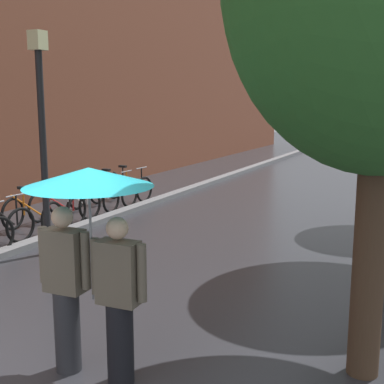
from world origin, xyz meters
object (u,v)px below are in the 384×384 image
parked_bicycle_2 (32,215)px  parked_bicycle_6 (113,191)px  couple_under_umbrella (90,235)px  street_lamp_post (42,126)px  parked_bicycle_4 (74,202)px  parked_bicycle_5 (94,196)px  parked_bicycle_7 (129,187)px  parked_bicycle_3 (57,208)px  parked_bicycle_1 (2,221)px

parked_bicycle_2 → parked_bicycle_6: 3.02m
couple_under_umbrella → street_lamp_post: bearing=137.8°
parked_bicycle_4 → street_lamp_post: street_lamp_post is taller
street_lamp_post → parked_bicycle_5: bearing=113.9°
parked_bicycle_7 → parked_bicycle_4: bearing=-90.5°
parked_bicycle_3 → parked_bicycle_6: 2.25m
street_lamp_post → parked_bicycle_2: bearing=142.8°
parked_bicycle_2 → parked_bicycle_7: same height
parked_bicycle_1 → couple_under_umbrella: size_ratio=0.54×
parked_bicycle_6 → parked_bicycle_2: bearing=-88.3°
parked_bicycle_3 → parked_bicycle_6: (-0.08, 2.25, 0.00)m
parked_bicycle_1 → parked_bicycle_3: size_ratio=1.00×
parked_bicycle_3 → parked_bicycle_4: size_ratio=0.98×
parked_bicycle_1 → parked_bicycle_3: bearing=85.0°
parked_bicycle_1 → parked_bicycle_6: size_ratio=1.03×
parked_bicycle_2 → street_lamp_post: 2.53m
parked_bicycle_5 → street_lamp_post: street_lamp_post is taller
parked_bicycle_5 → parked_bicycle_6: bearing=88.2°
street_lamp_post → couple_under_umbrella: bearing=-42.2°
parked_bicycle_4 → parked_bicycle_7: (0.02, 2.30, 0.00)m
parked_bicycle_5 → street_lamp_post: (1.44, -3.23, 1.91)m
parked_bicycle_3 → parked_bicycle_5: size_ratio=1.03×
parked_bicycle_3 → parked_bicycle_2: bearing=-89.6°
parked_bicycle_3 → parked_bicycle_4: bearing=99.6°
parked_bicycle_3 → parked_bicycle_1: bearing=-95.0°
parked_bicycle_1 → parked_bicycle_4: 2.16m
couple_under_umbrella → street_lamp_post: street_lamp_post is taller
parked_bicycle_4 → couple_under_umbrella: (4.71, -5.46, 1.07)m
parked_bicycle_2 → parked_bicycle_3: same height
parked_bicycle_7 → street_lamp_post: 5.35m
parked_bicycle_7 → street_lamp_post: street_lamp_post is taller
parked_bicycle_2 → parked_bicycle_6: same height
parked_bicycle_5 → parked_bicycle_7: (0.01, 1.56, 0.00)m
parked_bicycle_1 → street_lamp_post: (1.45, -0.33, 1.91)m
parked_bicycle_3 → street_lamp_post: street_lamp_post is taller
parked_bicycle_3 → parked_bicycle_4: (-0.12, 0.72, 0.00)m
parked_bicycle_5 → couple_under_umbrella: couple_under_umbrella is taller
parked_bicycle_2 → parked_bicycle_3: bearing=90.4°
parked_bicycle_1 → parked_bicycle_7: 4.46m
parked_bicycle_5 → parked_bicycle_7: 1.56m
parked_bicycle_7 → couple_under_umbrella: couple_under_umbrella is taller
parked_bicycle_3 → street_lamp_post: (1.33, -1.77, 1.91)m
parked_bicycle_4 → street_lamp_post: bearing=-59.8°
couple_under_umbrella → street_lamp_post: (-3.27, 2.97, 0.84)m
parked_bicycle_2 → parked_bicycle_4: same height
parked_bicycle_7 → parked_bicycle_3: bearing=-88.1°
couple_under_umbrella → parked_bicycle_7: bearing=121.2°
parked_bicycle_5 → street_lamp_post: size_ratio=0.28×
parked_bicycle_1 → parked_bicycle_6: (0.04, 3.69, 0.00)m
parked_bicycle_1 → parked_bicycle_6: same height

